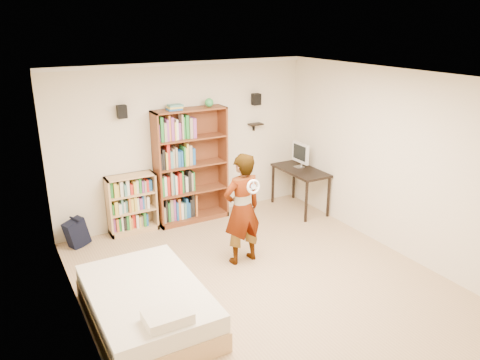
% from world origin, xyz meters
% --- Properties ---
extents(ground, '(4.50, 5.00, 0.01)m').
position_xyz_m(ground, '(0.00, 0.00, 0.00)').
color(ground, tan).
rests_on(ground, ground).
extents(room_shell, '(4.52, 5.02, 2.71)m').
position_xyz_m(room_shell, '(0.00, 0.00, 1.76)').
color(room_shell, beige).
rests_on(room_shell, ground).
extents(crown_molding, '(4.50, 5.00, 0.06)m').
position_xyz_m(crown_molding, '(0.00, 0.00, 2.67)').
color(crown_molding, silver).
rests_on(crown_molding, room_shell).
extents(speaker_left, '(0.14, 0.12, 0.20)m').
position_xyz_m(speaker_left, '(-1.05, 2.40, 2.00)').
color(speaker_left, black).
rests_on(speaker_left, room_shell).
extents(speaker_right, '(0.14, 0.12, 0.20)m').
position_xyz_m(speaker_right, '(1.35, 2.40, 2.00)').
color(speaker_right, black).
rests_on(speaker_right, room_shell).
extents(wall_shelf, '(0.25, 0.16, 0.02)m').
position_xyz_m(wall_shelf, '(1.35, 2.41, 1.55)').
color(wall_shelf, black).
rests_on(wall_shelf, room_shell).
extents(tall_bookshelf, '(1.24, 0.36, 1.96)m').
position_xyz_m(tall_bookshelf, '(0.03, 2.32, 0.98)').
color(tall_bookshelf, brown).
rests_on(tall_bookshelf, ground).
extents(low_bookshelf, '(0.78, 0.29, 0.98)m').
position_xyz_m(low_bookshelf, '(-1.02, 2.35, 0.49)').
color(low_bookshelf, tan).
rests_on(low_bookshelf, ground).
extents(computer_desk, '(0.57, 1.13, 0.77)m').
position_xyz_m(computer_desk, '(1.95, 1.81, 0.39)').
color(computer_desk, black).
rests_on(computer_desk, ground).
extents(imac, '(0.14, 0.46, 0.45)m').
position_xyz_m(imac, '(2.00, 1.93, 1.00)').
color(imac, silver).
rests_on(imac, computer_desk).
extents(daybed, '(1.23, 1.89, 0.56)m').
position_xyz_m(daybed, '(-1.62, -0.13, 0.28)').
color(daybed, white).
rests_on(daybed, ground).
extents(person, '(0.62, 0.43, 1.63)m').
position_xyz_m(person, '(0.06, 0.61, 0.81)').
color(person, black).
rests_on(person, ground).
extents(wii_wheel, '(0.20, 0.08, 0.20)m').
position_xyz_m(wii_wheel, '(0.06, 0.31, 1.24)').
color(wii_wheel, silver).
rests_on(wii_wheel, person).
extents(navy_bag, '(0.41, 0.34, 0.47)m').
position_xyz_m(navy_bag, '(-1.95, 2.24, 0.23)').
color(navy_bag, black).
rests_on(navy_bag, ground).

